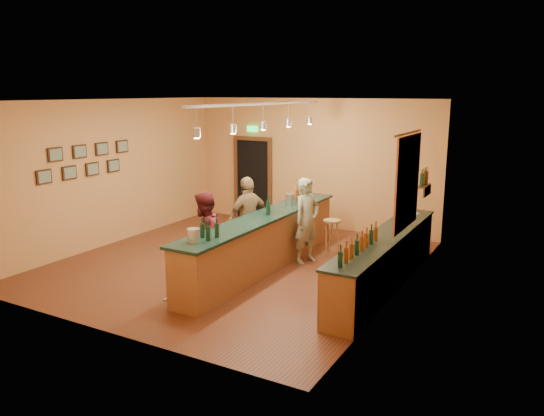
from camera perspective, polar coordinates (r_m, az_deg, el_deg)
The scene contains 17 objects.
floor at distance 10.67m, azimuth -3.85°, elevation -5.95°, with size 7.00×7.00×0.00m, color #512817.
ceiling at distance 10.12m, azimuth -4.12°, elevation 11.50°, with size 6.50×7.00×0.02m, color silver.
wall_back at distance 13.31m, azimuth 4.30°, elevation 4.80°, with size 6.50×0.02×3.20m, color #DE9353.
wall_front at distance 7.65m, azimuth -18.43°, elevation -1.51°, with size 6.50×0.02×3.20m, color #DE9353.
wall_left at distance 12.34m, azimuth -16.76°, elevation 3.71°, with size 0.02×7.00×3.20m, color #DE9353.
wall_right at distance 8.95m, azimuth 13.74°, elevation 0.74°, with size 0.02×7.00×3.20m, color #DE9353.
doorway at distance 14.15m, azimuth -2.04°, elevation 3.35°, with size 1.15×0.09×2.48m.
tapestry at distance 9.29m, azimuth 14.37°, elevation 2.69°, with size 0.03×1.40×1.60m, color maroon.
bottle_shelf at distance 10.77m, azimuth 16.10°, elevation 2.90°, with size 0.17×0.55×0.54m.
picture_grid at distance 11.76m, azimuth -19.35°, elevation 4.85°, with size 0.06×2.20×0.70m, color #382111, non-canonical shape.
back_counter at distance 9.47m, azimuth 12.05°, elevation -5.51°, with size 0.60×4.55×1.27m.
tasting_bar at distance 10.17m, azimuth -0.93°, elevation -3.27°, with size 0.73×5.10×1.38m.
pendant_track at distance 9.80m, azimuth -0.97°, elevation 10.23°, with size 0.11×4.60×0.50m.
bartender at distance 10.52m, azimuth 3.77°, elevation -1.38°, with size 0.62×0.41×1.70m, color gray.
customer_a at distance 9.49m, azimuth -7.28°, elevation -3.18°, with size 0.80×0.62×1.64m, color #59191E.
customer_b at distance 10.67m, azimuth -2.54°, elevation -1.16°, with size 1.00×0.42×1.70m, color #997A51.
bar_stool at distance 11.13m, azimuth 6.46°, elevation -2.00°, with size 0.36×0.36×0.74m.
Camera 1 is at (5.54, -8.47, 3.36)m, focal length 35.00 mm.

